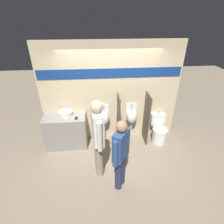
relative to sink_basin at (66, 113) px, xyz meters
name	(u,v)px	position (x,y,z in m)	size (l,w,h in m)	color
ground_plane	(113,149)	(1.18, -0.35, -0.97)	(16.00, 16.00, 0.00)	gray
display_wall	(111,94)	(1.18, 0.25, 0.39)	(3.65, 0.07, 2.70)	beige
sink_counter	(66,131)	(-0.05, -0.06, -0.52)	(1.09, 0.56, 0.90)	gray
sink_basin	(66,113)	(0.00, 0.00, 0.00)	(0.34, 0.34, 0.27)	white
cell_phone	(76,118)	(0.28, -0.17, -0.06)	(0.07, 0.14, 0.01)	black
divider_near_counter	(118,120)	(1.36, -0.03, -0.26)	(0.03, 0.51, 1.43)	#4C4238
divider_mid	(146,119)	(2.13, -0.03, -0.26)	(0.03, 0.51, 1.43)	#4C4238
urinal_near_counter	(104,118)	(0.98, 0.09, -0.24)	(0.30, 0.28, 1.12)	silver
urinal_far	(132,116)	(1.75, 0.09, -0.24)	(0.30, 0.28, 1.12)	silver
toilet	(159,131)	(2.52, -0.09, -0.66)	(0.42, 0.58, 0.90)	white
person_in_vest	(121,153)	(1.23, -1.49, -0.09)	(0.37, 0.49, 1.60)	#282D4C
person_with_lanyard	(98,137)	(0.81, -1.09, 0.03)	(0.26, 0.63, 1.81)	gray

